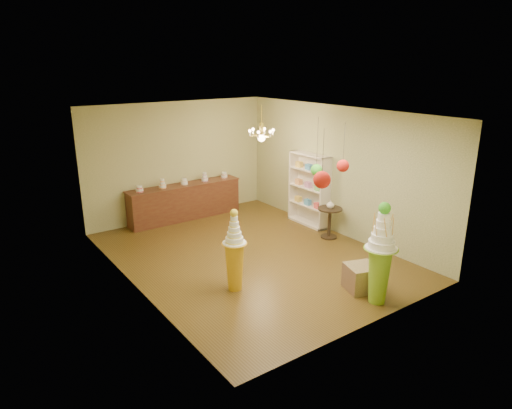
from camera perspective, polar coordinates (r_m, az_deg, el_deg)
floor at (r=9.74m, az=-0.72°, el=-6.41°), size 6.50×6.50×0.00m
ceiling at (r=8.96m, az=-0.79°, el=11.42°), size 6.50×6.50×0.00m
wall_back at (r=11.98m, az=-9.69°, el=5.44°), size 5.00×0.04×3.00m
wall_front at (r=6.95m, az=14.75°, el=-3.72°), size 5.00×0.04×3.00m
wall_left at (r=8.14m, az=-15.38°, el=-0.65°), size 0.04×6.50×3.00m
wall_right at (r=10.81m, az=10.23°, el=4.13°), size 0.04×6.50×3.00m
pedestal_green at (r=7.94m, az=15.22°, el=-6.98°), size 0.56×0.56×1.79m
pedestal_orange at (r=8.16m, az=-2.69°, el=-6.84°), size 0.48×0.48×1.52m
burlap_riser at (r=8.49m, az=12.98°, el=-8.90°), size 0.65×0.65×0.47m
sideboard at (r=11.98m, az=-8.85°, el=0.44°), size 3.04×0.54×1.16m
shelving_unit at (r=11.41m, az=6.64°, el=1.88°), size 0.33×1.20×1.80m
round_table at (r=10.69m, az=9.19°, el=-1.75°), size 0.62×0.62×0.72m
vase at (r=10.58m, az=9.28°, el=0.04°), size 0.22×0.22×0.19m
pom_red_left at (r=7.00m, az=8.24°, el=3.07°), size 0.27×0.27×0.91m
pom_green_mid at (r=8.50m, az=7.55°, el=4.34°), size 0.21×0.21×1.08m
pom_red_right at (r=7.76m, az=10.80°, el=4.79°), size 0.21×0.21×0.83m
chandelier at (r=10.66m, az=0.69°, el=8.61°), size 0.82×0.82×0.85m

